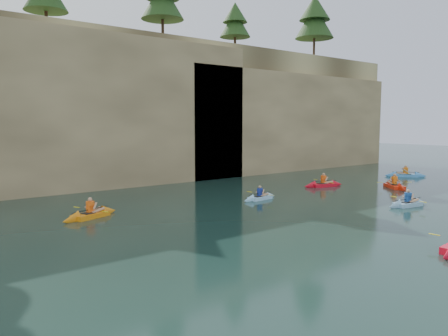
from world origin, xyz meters
TOP-DOWN VIEW (x-y plane):
  - ground at (0.00, 0.00)m, footprint 160.00×160.00m
  - cliff at (0.00, 30.00)m, footprint 70.00×16.00m
  - cliff_slab_center at (2.00, 22.60)m, footprint 24.00×2.40m
  - cliff_slab_east at (22.00, 22.60)m, footprint 26.00×2.40m
  - sea_cave_center at (-4.00, 21.95)m, footprint 3.50×1.00m
  - sea_cave_east at (10.00, 21.95)m, footprint 5.00×1.00m
  - kayaker_orange at (-2.71, 13.43)m, footprint 3.42×2.39m
  - kayaker_ltblue_near at (12.68, 5.26)m, footprint 3.13×2.36m
  - kayaker_red_far at (18.45, 9.53)m, footprint 2.71×3.36m
  - kayaker_ltblue_mid at (7.51, 12.05)m, footprint 2.92×2.17m
  - kayaker_blue_east at (25.24, 12.53)m, footprint 3.01×3.11m
  - kayaker_extra_east at (14.92, 13.15)m, footprint 3.40×2.41m

SIDE VIEW (x-z plane):
  - ground at x=0.00m, z-range 0.00..0.00m
  - kayaker_ltblue_mid at x=7.51m, z-range -0.41..0.68m
  - kayaker_ltblue_near at x=12.68m, z-range -0.45..0.75m
  - kayaker_blue_east at x=25.24m, z-range -0.48..0.79m
  - kayaker_extra_east at x=14.92m, z-range -0.48..0.79m
  - kayaker_orange at x=-2.71m, z-range -0.48..0.80m
  - kayaker_red_far at x=18.45m, z-range -0.50..0.82m
  - sea_cave_center at x=-4.00m, z-range 0.00..3.20m
  - sea_cave_east at x=10.00m, z-range 0.00..4.50m
  - cliff_slab_east at x=22.00m, z-range 0.00..9.84m
  - cliff_slab_center at x=2.00m, z-range 0.00..11.40m
  - cliff at x=0.00m, z-range 0.00..12.00m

